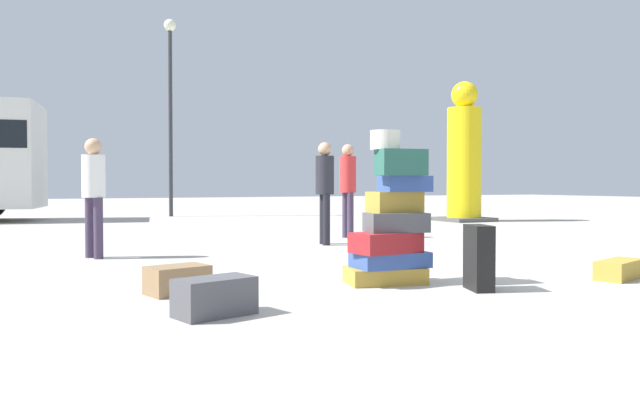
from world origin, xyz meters
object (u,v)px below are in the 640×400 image
Objects in this scene: suitcase_tower at (392,225)px; person_tourist_with_camera at (348,182)px; suitcase_charcoal_left_side at (215,297)px; lamp_post at (170,88)px; suitcase_black_foreground_far at (479,258)px; person_passerby_in_red at (94,187)px; suitcase_brown_right_side at (178,280)px; person_bearded_onlooker at (325,184)px; yellow_dummy_statue at (464,159)px; suitcase_tan_behind_tower at (619,269)px.

person_tourist_with_camera is (1.98, 4.76, 0.44)m from suitcase_tower.
lamp_post reaches higher than suitcase_charcoal_left_side.
suitcase_black_foreground_far reaches higher than suitcase_charcoal_left_side.
suitcase_brown_right_side is at bearing -16.28° from person_passerby_in_red.
person_passerby_in_red is at bearing 125.80° from suitcase_tower.
person_bearded_onlooker is (3.05, 4.56, 0.85)m from suitcase_charcoal_left_side.
lamp_post reaches higher than suitcase_black_foreground_far.
suitcase_brown_right_side is 6.06m from person_tourist_with_camera.
yellow_dummy_statue is (7.18, 8.08, 1.06)m from suitcase_tower.
suitcase_tower is 0.89m from suitcase_black_foreground_far.
suitcase_black_foreground_far is at bearing 4.97° from person_bearded_onlooker.
person_passerby_in_red is (-3.01, 4.10, 0.65)m from suitcase_black_foreground_far.
suitcase_black_foreground_far is 0.35× the size of person_tourist_with_camera.
suitcase_charcoal_left_side is 4.27m from person_passerby_in_red.
yellow_dummy_statue is at bearing 91.30° from person_passerby_in_red.
lamp_post reaches higher than yellow_dummy_statue.
suitcase_tower reaches higher than suitcase_tan_behind_tower.
suitcase_tower is at bearing -3.78° from person_bearded_onlooker.
suitcase_brown_right_side is 0.86× the size of suitcase_black_foreground_far.
lamp_post reaches higher than suitcase_tower.
person_bearded_onlooker is 1.05× the size of person_passerby_in_red.
suitcase_tan_behind_tower is 1.78m from suitcase_black_foreground_far.
suitcase_brown_right_side reaches higher than suitcase_tan_behind_tower.
suitcase_charcoal_left_side reaches higher than suitcase_brown_right_side.
yellow_dummy_statue reaches higher than suitcase_tan_behind_tower.
suitcase_tan_behind_tower is at bearing -16.07° from suitcase_charcoal_left_side.
suitcase_black_foreground_far is 11.06m from yellow_dummy_statue.
suitcase_tower is at bearing 142.73° from suitcase_tan_behind_tower.
person_bearded_onlooker is 10.41m from lamp_post.
suitcase_brown_right_side is 4.45m from suitcase_tan_behind_tower.
person_passerby_in_red is (-0.50, 4.16, 0.80)m from suitcase_charcoal_left_side.
person_passerby_in_red reaches higher than suitcase_charcoal_left_side.
suitcase_tan_behind_tower is (4.33, -1.04, -0.03)m from suitcase_brown_right_side.
suitcase_tower is 0.95× the size of person_passerby_in_red.
suitcase_black_foreground_far is at bearing 11.88° from person_passerby_in_red.
person_tourist_with_camera is at bearing 82.19° from person_passerby_in_red.
person_bearded_onlooker is 3.58m from person_passerby_in_red.
suitcase_tower is 0.41× the size of yellow_dummy_statue.
suitcase_brown_right_side is at bearing 171.29° from suitcase_tower.
suitcase_brown_right_side is 0.14× the size of yellow_dummy_statue.
person_bearded_onlooker is at bearing 40.13° from suitcase_charcoal_left_side.
yellow_dummy_statue is 0.62× the size of lamp_post.
suitcase_brown_right_side is 4.78m from person_bearded_onlooker.
person_tourist_with_camera is at bearing 73.57° from suitcase_tan_behind_tower.
suitcase_tan_behind_tower is 0.41× the size of person_bearded_onlooker.
suitcase_tan_behind_tower is 1.17× the size of suitcase_charcoal_left_side.
yellow_dummy_statue is (6.10, 4.25, 0.65)m from person_bearded_onlooker.
suitcase_tower is at bearing -131.61° from yellow_dummy_statue.
suitcase_brown_right_side is 2.75m from suitcase_black_foreground_far.
yellow_dummy_statue is (9.21, 7.77, 1.51)m from suitcase_brown_right_side.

